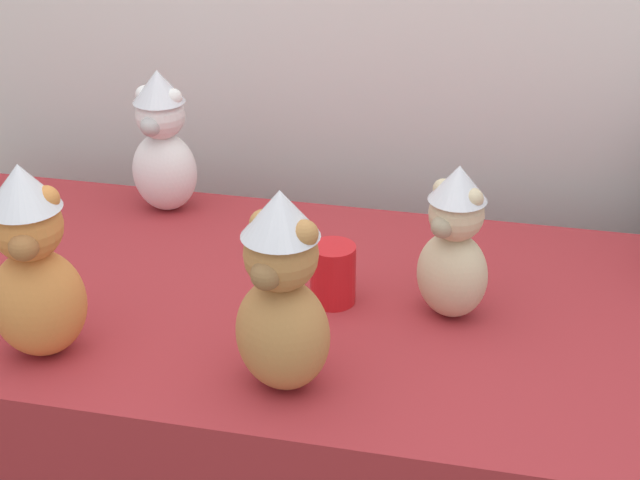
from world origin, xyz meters
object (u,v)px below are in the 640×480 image
display_table (320,466)px  party_cup_red (333,274)px  teddy_bear_snow (162,143)px  teddy_bear_ginger (33,265)px  teddy_bear_sand (454,244)px  teddy_bear_caramel (285,295)px

display_table → party_cup_red: bearing=2.2°
display_table → teddy_bear_snow: 0.73m
teddy_bear_snow → teddy_bear_ginger: bearing=-84.2°
teddy_bear_ginger → teddy_bear_sand: bearing=1.6°
teddy_bear_caramel → party_cup_red: (0.02, 0.26, -0.11)m
teddy_bear_sand → party_cup_red: 0.22m
teddy_bear_snow → teddy_bear_caramel: teddy_bear_caramel is taller
display_table → teddy_bear_sand: size_ratio=7.04×
teddy_bear_sand → party_cup_red: (-0.21, -0.00, -0.08)m
display_table → teddy_bear_caramel: bearing=-89.0°
teddy_bear_snow → teddy_bear_sand: size_ratio=1.09×
teddy_bear_caramel → teddy_bear_sand: 0.35m
display_table → teddy_bear_snow: teddy_bear_snow is taller
teddy_bear_snow → teddy_bear_caramel: bearing=-48.1°
teddy_bear_ginger → teddy_bear_caramel: teddy_bear_ginger is taller
teddy_bear_ginger → teddy_bear_sand: size_ratio=1.19×
teddy_bear_snow → teddy_bear_sand: (0.63, -0.29, -0.01)m
teddy_bear_ginger → teddy_bear_caramel: size_ratio=1.00×
display_table → teddy_bear_ginger: teddy_bear_ginger is taller
display_table → teddy_bear_sand: (0.23, 0.00, 0.52)m
teddy_bear_snow → display_table: bearing=-30.8°
display_table → teddy_bear_caramel: teddy_bear_caramel is taller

